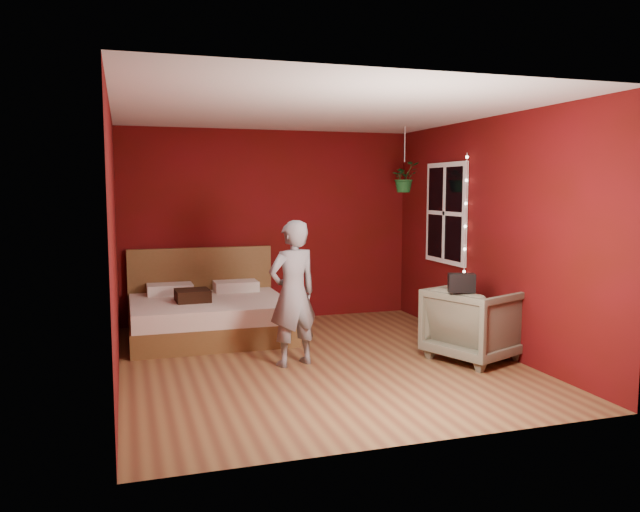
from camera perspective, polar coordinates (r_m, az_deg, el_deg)
The scene contains 10 objects.
floor at distance 6.66m, azimuth -0.18°, elevation -9.59°, with size 4.50×4.50×0.00m, color brown.
room_walls at distance 6.41m, azimuth -0.18°, elevation 5.02°, with size 4.04×4.54×2.62m.
window at distance 8.02m, azimuth 11.41°, elevation 3.86°, with size 0.05×0.97×1.27m.
fairy_lights at distance 7.55m, azimuth 13.17°, elevation 3.68°, with size 0.04×0.04×1.45m.
bed at distance 7.82m, azimuth -10.17°, elevation -5.28°, with size 1.88×1.60×1.03m.
person at distance 6.37m, azimuth -2.50°, elevation -3.43°, with size 0.54×0.36×1.49m, color gray.
armchair at distance 6.82m, azimuth 13.96°, elevation -6.02°, with size 0.83×0.85×0.78m, color #656550.
handbag at distance 6.40m, azimuth 12.82°, elevation -2.40°, with size 0.26×0.13×0.19m, color black.
throw_pillow at distance 7.61m, azimuth -11.58°, elevation -3.55°, with size 0.39×0.39×0.14m, color black.
hanging_plant at distance 8.17m, azimuth 7.72°, elevation 7.15°, with size 0.40×0.36×0.84m.
Camera 1 is at (-1.91, -6.11, 1.81)m, focal length 35.00 mm.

